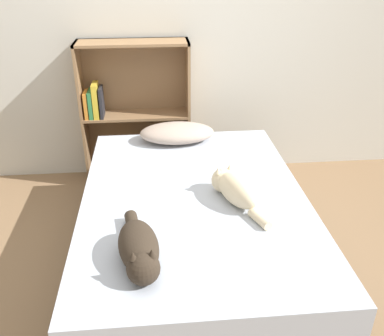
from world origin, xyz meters
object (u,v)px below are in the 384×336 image
(bed, at_px, (194,232))
(cat_light, at_px, (234,188))
(cat_dark, at_px, (139,249))
(pillow, at_px, (177,133))
(bookshelf, at_px, (133,111))

(bed, distance_m, cat_light, 0.39)
(cat_light, bearing_deg, cat_dark, 111.55)
(cat_light, bearing_deg, bed, 49.97)
(cat_dark, bearing_deg, pillow, 160.53)
(pillow, height_order, cat_dark, cat_dark)
(bed, bearing_deg, bookshelf, 107.15)
(cat_dark, height_order, bookshelf, bookshelf)
(pillow, relative_size, bookshelf, 0.46)
(bed, xyz_separation_m, cat_light, (0.21, -0.07, 0.33))
(pillow, distance_m, bookshelf, 0.55)
(bookshelf, bearing_deg, cat_dark, -87.49)
(cat_dark, relative_size, bookshelf, 0.47)
(pillow, bearing_deg, bookshelf, 125.64)
(pillow, relative_size, cat_light, 1.10)
(pillow, distance_m, cat_dark, 1.31)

